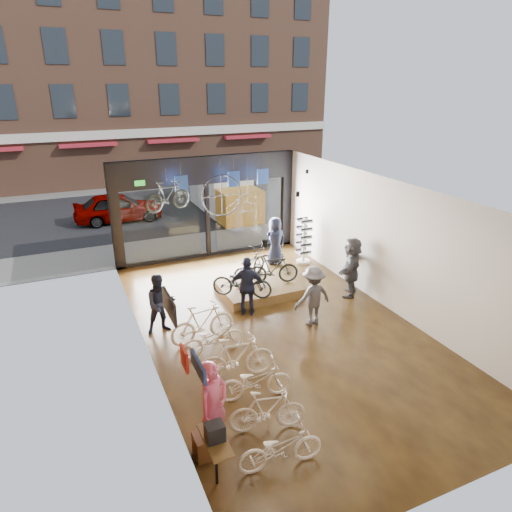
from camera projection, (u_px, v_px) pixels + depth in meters
ground_plane at (277, 327)px, 12.58m from camera, size 7.00×12.00×0.04m
ceiling at (280, 190)px, 11.19m from camera, size 7.00×12.00×0.04m
wall_left at (143, 286)px, 10.56m from camera, size 0.04×12.00×3.80m
wall_right at (387, 244)px, 13.21m from camera, size 0.04×12.00×3.80m
wall_back at (459, 403)px, 6.75m from camera, size 7.00×0.04×3.80m
storefront at (207, 207)px, 17.00m from camera, size 7.00×0.26×3.80m
exit_sign at (140, 183)px, 15.57m from camera, size 0.35×0.06×0.18m
street_road at (158, 202)px, 25.36m from camera, size 30.00×18.00×0.02m
sidewalk_near at (200, 244)px, 18.69m from camera, size 30.00×2.40×0.12m
sidewalk_far at (144, 186)px, 28.75m from camera, size 30.00×2.00×0.12m
opposite_building at (126, 68)px, 28.35m from camera, size 26.00×5.00×14.00m
street_car at (118, 207)px, 21.61m from camera, size 4.05×1.63×1.38m
box_truck at (226, 191)px, 22.50m from camera, size 2.00×6.00×2.36m
floor_bike_0 at (280, 448)px, 7.91m from camera, size 1.60×0.70×0.81m
floor_bike_1 at (267, 411)px, 8.72m from camera, size 1.57×0.77×0.91m
floor_bike_2 at (255, 381)px, 9.64m from camera, size 1.66×0.82×0.84m
floor_bike_3 at (236, 358)px, 10.21m from camera, size 1.84×0.70×1.08m
floor_bike_4 at (213, 338)px, 11.20m from camera, size 1.63×0.63×0.85m
floor_bike_5 at (202, 323)px, 11.71m from camera, size 1.79×0.67×1.05m
display_platform at (258, 289)px, 14.47m from camera, size 2.40×1.80×0.30m
display_bike_left at (242, 282)px, 13.47m from camera, size 1.83×1.54×0.94m
display_bike_mid at (273, 269)px, 14.33m from camera, size 1.71×0.82×0.99m
display_bike_right at (249, 266)px, 14.59m from camera, size 1.89×1.58×0.97m
customer_0 at (213, 406)px, 8.18m from camera, size 0.79×0.70×1.81m
customer_1 at (161, 304)px, 12.04m from camera, size 0.83×0.66×1.66m
customer_2 at (248, 286)px, 12.92m from camera, size 1.12×0.86×1.77m
customer_3 at (313, 296)px, 12.42m from camera, size 1.14×0.70×1.70m
customer_4 at (275, 241)px, 16.57m from camera, size 0.89×0.60×1.75m
customer_5 at (351, 267)px, 14.12m from camera, size 1.61×1.67×1.90m
sunglasses_rack at (304, 241)px, 16.63m from camera, size 0.53×0.44×1.72m
wall_merch at (193, 395)px, 7.85m from camera, size 0.40×2.40×2.60m
penny_farthing at (230, 196)px, 16.11m from camera, size 1.85×0.06×1.48m
hung_bike at (168, 196)px, 14.40m from camera, size 1.64×0.90×0.95m
jersey_left at (181, 184)px, 15.48m from camera, size 0.45×0.03×0.55m
jersey_mid at (234, 179)px, 16.20m from camera, size 0.45×0.03×0.55m
jersey_right at (263, 176)px, 16.62m from camera, size 0.45×0.03×0.55m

